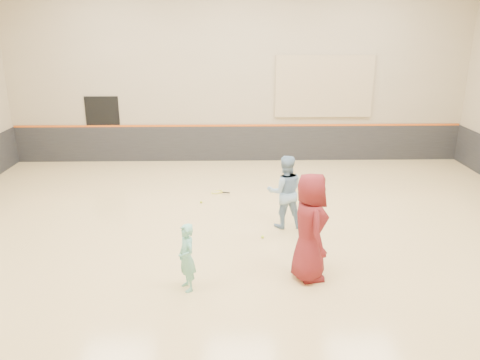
{
  "coord_description": "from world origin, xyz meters",
  "views": [
    {
      "loc": [
        -0.3,
        -9.43,
        4.43
      ],
      "look_at": [
        -0.08,
        0.4,
        1.15
      ],
      "focal_mm": 35.0,
      "sensor_mm": 36.0,
      "label": 1
    }
  ],
  "objects_px": {
    "young_man": "(310,227)",
    "spare_racket": "(217,190)",
    "instructor": "(285,192)",
    "girl": "(187,257)"
  },
  "relations": [
    {
      "from": "young_man",
      "to": "spare_racket",
      "type": "height_order",
      "value": "young_man"
    },
    {
      "from": "instructor",
      "to": "young_man",
      "type": "distance_m",
      "value": 2.3
    },
    {
      "from": "girl",
      "to": "instructor",
      "type": "xyz_separation_m",
      "value": [
        2.0,
        2.65,
        0.23
      ]
    },
    {
      "from": "young_man",
      "to": "spare_racket",
      "type": "bearing_deg",
      "value": 12.76
    },
    {
      "from": "girl",
      "to": "instructor",
      "type": "bearing_deg",
      "value": 117.13
    },
    {
      "from": "instructor",
      "to": "girl",
      "type": "bearing_deg",
      "value": 49.27
    },
    {
      "from": "instructor",
      "to": "spare_racket",
      "type": "height_order",
      "value": "instructor"
    },
    {
      "from": "instructor",
      "to": "spare_racket",
      "type": "xyz_separation_m",
      "value": [
        -1.61,
        2.31,
        -0.77
      ]
    },
    {
      "from": "girl",
      "to": "young_man",
      "type": "distance_m",
      "value": 2.24
    },
    {
      "from": "girl",
      "to": "young_man",
      "type": "relative_size",
      "value": 0.61
    }
  ]
}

